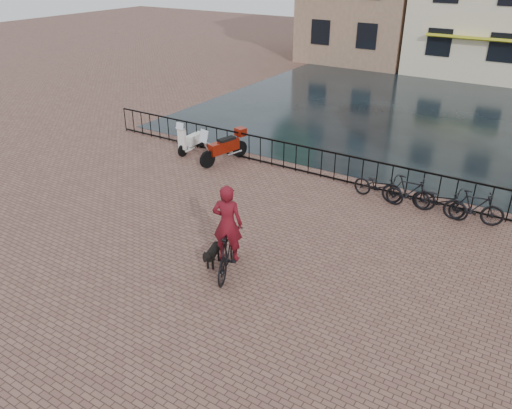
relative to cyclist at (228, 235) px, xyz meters
The scene contains 11 objects.
ground 1.86m from the cyclist, 95.03° to the right, with size 100.00×100.00×0.00m, color brown.
canal_water 15.80m from the cyclist, 90.49° to the left, with size 20.00×20.00×0.00m, color black.
railing 6.48m from the cyclist, 91.20° to the left, with size 20.00×0.05×1.02m.
cyclist is the anchor object (origin of this frame).
dog 0.90m from the cyclist, behind, with size 0.52×0.94×0.60m.
motorcycle 7.23m from the cyclist, 126.69° to the left, with size 0.98×2.14×1.49m.
scooter 8.51m from the cyclist, 135.02° to the left, with size 0.44×1.50×1.39m.
parked_bike_0 6.12m from the cyclist, 74.15° to the left, with size 0.60×1.72×0.90m, color black.
parked_bike_1 6.44m from the cyclist, 65.96° to the left, with size 0.47×1.66×1.00m, color black.
parked_bike_2 6.89m from the cyclist, 58.69° to the left, with size 0.60×1.72×0.90m, color black.
parked_bike_3 7.42m from the cyclist, 52.40° to the left, with size 0.47×1.66×1.00m, color black.
Camera 1 is at (6.21, -6.73, 7.06)m, focal length 35.00 mm.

